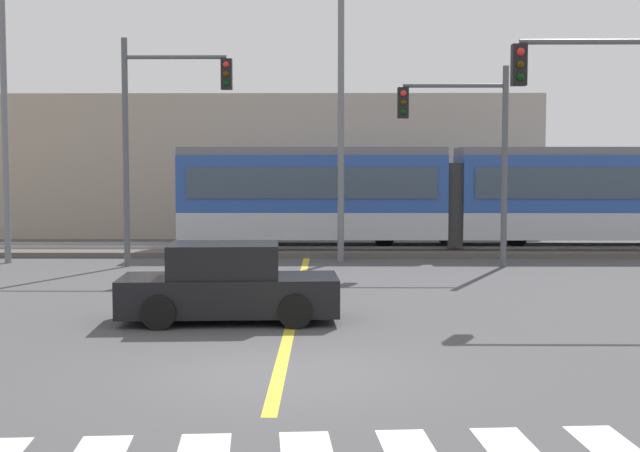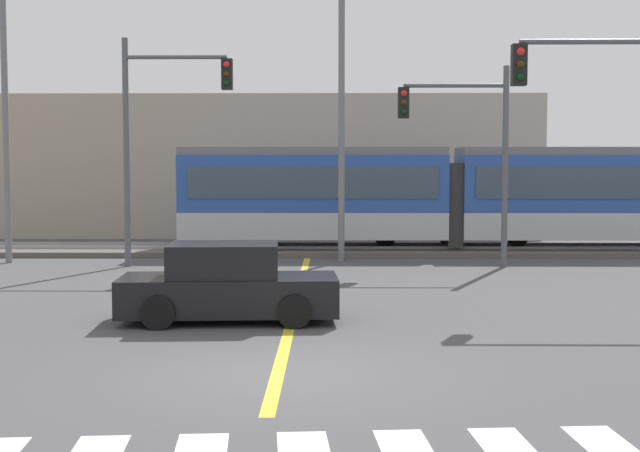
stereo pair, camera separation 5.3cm
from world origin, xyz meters
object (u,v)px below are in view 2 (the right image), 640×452
at_px(street_lamp_west, 11,92).
at_px(light_rail_tram, 452,193).
at_px(traffic_light_far_left, 160,120).
at_px(traffic_light_mid_right, 636,116).
at_px(sedan_crossing, 228,285).
at_px(traffic_light_far_right, 469,138).
at_px(street_lamp_centre, 347,84).

bearing_deg(street_lamp_west, light_rail_tram, 13.62).
height_order(traffic_light_far_left, traffic_light_mid_right, traffic_light_far_left).
xyz_separation_m(sedan_crossing, traffic_light_far_right, (6.04, 9.13, 3.12)).
relative_size(sedan_crossing, street_lamp_west, 0.46).
height_order(sedan_crossing, traffic_light_far_left, traffic_light_far_left).
distance_m(light_rail_tram, traffic_light_far_right, 4.64).
height_order(traffic_light_far_left, street_lamp_west, street_lamp_west).
xyz_separation_m(traffic_light_far_right, street_lamp_west, (-13.80, 0.92, 1.41)).
bearing_deg(street_lamp_centre, traffic_light_far_left, -165.79).
height_order(light_rail_tram, traffic_light_mid_right, traffic_light_mid_right).
bearing_deg(traffic_light_mid_right, traffic_light_far_right, 111.72).
xyz_separation_m(light_rail_tram, traffic_light_far_left, (-9.19, -4.27, 2.29)).
distance_m(traffic_light_far_left, street_lamp_centre, 5.85).
relative_size(light_rail_tram, traffic_light_far_right, 3.13).
distance_m(traffic_light_far_right, street_lamp_west, 13.91).
xyz_separation_m(traffic_light_far_right, traffic_light_mid_right, (2.63, -6.61, 0.28)).
bearing_deg(traffic_light_mid_right, street_lamp_centre, 127.53).
relative_size(sedan_crossing, traffic_light_mid_right, 0.70).
height_order(traffic_light_far_right, street_lamp_west, street_lamp_west).
xyz_separation_m(sedan_crossing, street_lamp_west, (-7.76, 10.05, 4.53)).
xyz_separation_m(sedan_crossing, traffic_light_mid_right, (8.67, 2.52, 3.39)).
bearing_deg(light_rail_tram, traffic_light_far_right, -91.25).
bearing_deg(traffic_light_far_right, street_lamp_centre, 158.04).
bearing_deg(light_rail_tram, sedan_crossing, -114.56).
height_order(light_rail_tram, sedan_crossing, light_rail_tram).
height_order(traffic_light_mid_right, street_lamp_centre, street_lamp_centre).
distance_m(traffic_light_far_left, traffic_light_far_right, 9.11).
xyz_separation_m(light_rail_tram, street_lamp_centre, (-3.63, -2.86, 3.46)).
relative_size(traffic_light_far_left, street_lamp_west, 0.73).
bearing_deg(traffic_light_far_left, traffic_light_mid_right, -29.48).
relative_size(traffic_light_mid_right, street_lamp_centre, 0.63).
distance_m(traffic_light_mid_right, street_lamp_west, 18.12).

